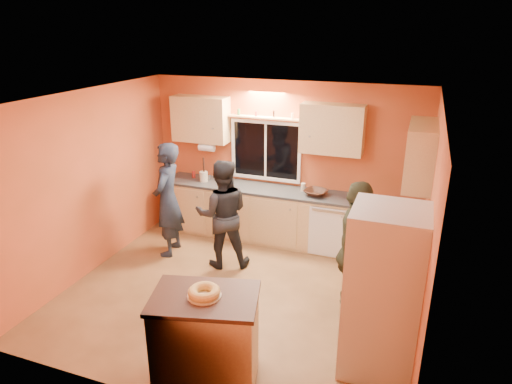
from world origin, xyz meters
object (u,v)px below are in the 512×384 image
at_px(refrigerator, 383,293).
at_px(person_center, 223,214).
at_px(person_right, 355,254).
at_px(person_left, 168,200).
at_px(island, 206,338).

bearing_deg(refrigerator, person_center, 148.70).
relative_size(person_center, person_right, 0.91).
xyz_separation_m(refrigerator, person_center, (-2.40, 1.46, -0.08)).
bearing_deg(refrigerator, person_left, 155.52).
xyz_separation_m(refrigerator, person_right, (-0.39, 0.73, -0.01)).
distance_m(island, person_center, 2.41).
distance_m(refrigerator, person_center, 2.81).
height_order(refrigerator, island, refrigerator).
xyz_separation_m(island, person_center, (-0.82, 2.24, 0.32)).
height_order(refrigerator, person_left, refrigerator).
height_order(person_left, person_right, person_right).
bearing_deg(refrigerator, island, -153.68).
height_order(refrigerator, person_right, refrigerator).
distance_m(person_center, person_right, 2.14).
bearing_deg(person_right, person_left, 73.85).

